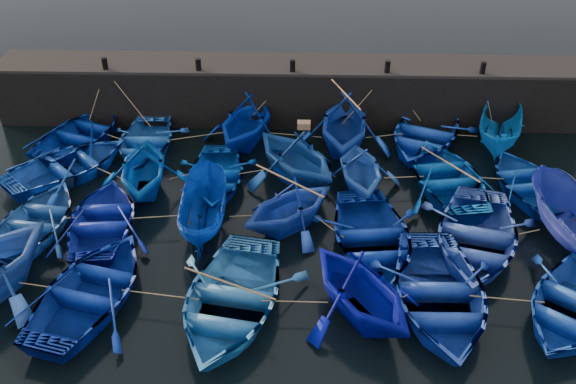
{
  "coord_description": "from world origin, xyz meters",
  "views": [
    {
      "loc": [
        0.57,
        -15.9,
        13.41
      ],
      "look_at": [
        0.0,
        3.2,
        0.7
      ],
      "focal_mm": 40.0,
      "sensor_mm": 36.0,
      "label": 1
    }
  ],
  "objects_px": {
    "wooden_crate": "(304,125)",
    "boat_0": "(82,133)",
    "boat_13": "(37,220)",
    "boat_8": "(216,176)"
  },
  "relations": [
    {
      "from": "boat_13",
      "to": "boat_8",
      "type": "bearing_deg",
      "value": -144.43
    },
    {
      "from": "boat_13",
      "to": "wooden_crate",
      "type": "height_order",
      "value": "wooden_crate"
    },
    {
      "from": "boat_13",
      "to": "wooden_crate",
      "type": "distance_m",
      "value": 9.92
    },
    {
      "from": "boat_0",
      "to": "boat_8",
      "type": "xyz_separation_m",
      "value": [
        6.06,
        -3.07,
        -0.06
      ]
    },
    {
      "from": "boat_0",
      "to": "boat_13",
      "type": "xyz_separation_m",
      "value": [
        0.29,
        -6.1,
        -0.05
      ]
    },
    {
      "from": "boat_0",
      "to": "boat_8",
      "type": "distance_m",
      "value": 6.79
    },
    {
      "from": "wooden_crate",
      "to": "boat_0",
      "type": "bearing_deg",
      "value": 164.33
    },
    {
      "from": "boat_0",
      "to": "wooden_crate",
      "type": "distance_m",
      "value": 9.92
    },
    {
      "from": "boat_0",
      "to": "boat_13",
      "type": "bearing_deg",
      "value": 115.29
    },
    {
      "from": "boat_8",
      "to": "wooden_crate",
      "type": "xyz_separation_m",
      "value": [
        3.32,
        0.44,
        1.99
      ]
    }
  ]
}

